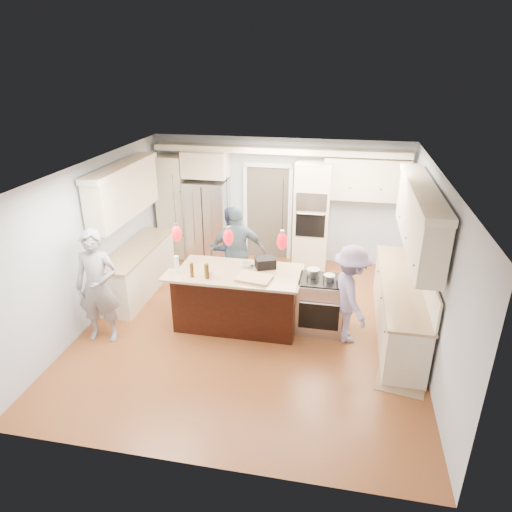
{
  "coord_description": "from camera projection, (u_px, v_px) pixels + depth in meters",
  "views": [
    {
      "loc": [
        1.36,
        -6.57,
        4.23
      ],
      "look_at": [
        0.0,
        0.35,
        1.15
      ],
      "focal_mm": 32.0,
      "sensor_mm": 36.0,
      "label": 1
    }
  ],
  "objects": [
    {
      "name": "floor_rug",
      "position": [
        401.0,
        374.0,
        6.63
      ],
      "size": [
        0.83,
        1.07,
        0.01
      ],
      "primitive_type": "cube",
      "rotation": [
        0.0,
        0.0,
        -0.18
      ],
      "color": "#816346",
      "rests_on": "ground"
    },
    {
      "name": "person_bar_end",
      "position": [
        98.0,
        287.0,
        7.13
      ],
      "size": [
        0.74,
        0.54,
        1.88
      ],
      "primitive_type": "imported",
      "rotation": [
        0.0,
        0.0,
        0.13
      ],
      "color": "gray",
      "rests_on": "ground"
    },
    {
      "name": "pot_small",
      "position": [
        329.0,
        277.0,
        7.36
      ],
      "size": [
        0.19,
        0.19,
        0.09
      ],
      "primitive_type": "cylinder",
      "color": "#B7B7BC",
      "rests_on": "island_range"
    },
    {
      "name": "beer_bottle_a",
      "position": [
        192.0,
        270.0,
        6.99
      ],
      "size": [
        0.06,
        0.06,
        0.24
      ],
      "primitive_type": "cylinder",
      "rotation": [
        0.0,
        0.0,
        -0.09
      ],
      "color": "#472B0C",
      "rests_on": "kitchen_island"
    },
    {
      "name": "person_range_side",
      "position": [
        350.0,
        294.0,
        7.16
      ],
      "size": [
        0.93,
        1.19,
        1.62
      ],
      "primitive_type": "imported",
      "rotation": [
        0.0,
        0.0,
        1.92
      ],
      "color": "#877AA5",
      "rests_on": "ground"
    },
    {
      "name": "ground_plane",
      "position": [
        252.0,
        325.0,
        7.85
      ],
      "size": [
        6.0,
        6.0,
        0.0
      ],
      "primitive_type": "plane",
      "color": "brown",
      "rests_on": "ground"
    },
    {
      "name": "room_shell",
      "position": [
        252.0,
        226.0,
        7.12
      ],
      "size": [
        5.54,
        6.04,
        2.72
      ],
      "color": "#B2BCC6",
      "rests_on": "ground"
    },
    {
      "name": "island_range",
      "position": [
        322.0,
        304.0,
        7.59
      ],
      "size": [
        0.82,
        0.71,
        0.92
      ],
      "color": "#B7B7BC",
      "rests_on": "ground"
    },
    {
      "name": "refrigerator",
      "position": [
        207.0,
        220.0,
        10.13
      ],
      "size": [
        0.9,
        0.7,
        1.8
      ],
      "primitive_type": "cube",
      "color": "#B7B7BC",
      "rests_on": "ground"
    },
    {
      "name": "beer_bottle_b",
      "position": [
        207.0,
        271.0,
        6.94
      ],
      "size": [
        0.08,
        0.08,
        0.24
      ],
      "primitive_type": "cylinder",
      "rotation": [
        0.0,
        0.0,
        -0.33
      ],
      "color": "#472B0C",
      "rests_on": "kitchen_island"
    },
    {
      "name": "kitchen_island",
      "position": [
        239.0,
        297.0,
        7.76
      ],
      "size": [
        2.1,
        1.46,
        1.12
      ],
      "color": "black",
      "rests_on": "ground"
    },
    {
      "name": "person_far_right",
      "position": [
        238.0,
        251.0,
        8.57
      ],
      "size": [
        1.1,
        0.66,
        1.76
      ],
      "primitive_type": "imported",
      "rotation": [
        0.0,
        0.0,
        3.37
      ],
      "color": "slate",
      "rests_on": "ground"
    },
    {
      "name": "drink_can",
      "position": [
        211.0,
        275.0,
        6.95
      ],
      "size": [
        0.08,
        0.08,
        0.11
      ],
      "primitive_type": "cylinder",
      "rotation": [
        0.0,
        0.0,
        0.43
      ],
      "color": "#B7B7BC",
      "rests_on": "kitchen_island"
    },
    {
      "name": "person_far_left",
      "position": [
        231.0,
        248.0,
        8.83
      ],
      "size": [
        1.01,
        0.93,
        1.67
      ],
      "primitive_type": "imported",
      "rotation": [
        0.0,
        0.0,
        3.6
      ],
      "color": "navy",
      "rests_on": "ground"
    },
    {
      "name": "pendant_lights",
      "position": [
        228.0,
        237.0,
        6.71
      ],
      "size": [
        1.75,
        0.15,
        1.03
      ],
      "color": "black",
      "rests_on": "ground"
    },
    {
      "name": "beer_bottle_c",
      "position": [
        206.0,
        271.0,
        6.99
      ],
      "size": [
        0.07,
        0.07,
        0.21
      ],
      "primitive_type": "cylinder",
      "rotation": [
        0.0,
        0.0,
        -0.44
      ],
      "color": "#472B0C",
      "rests_on": "kitchen_island"
    },
    {
      "name": "water_bottle",
      "position": [
        177.0,
        265.0,
        7.11
      ],
      "size": [
        0.08,
        0.08,
        0.29
      ],
      "primitive_type": "cylinder",
      "rotation": [
        0.0,
        0.0,
        0.26
      ],
      "color": "silver",
      "rests_on": "kitchen_island"
    },
    {
      "name": "oven_column",
      "position": [
        312.0,
        216.0,
        9.65
      ],
      "size": [
        0.72,
        0.69,
        2.3
      ],
      "color": "beige",
      "rests_on": "ground"
    },
    {
      "name": "cutting_board",
      "position": [
        254.0,
        278.0,
        6.95
      ],
      "size": [
        0.57,
        0.45,
        0.04
      ],
      "primitive_type": "cube",
      "rotation": [
        0.0,
        0.0,
        -0.18
      ],
      "color": "tan",
      "rests_on": "kitchen_island"
    },
    {
      "name": "pot_large",
      "position": [
        313.0,
        272.0,
        7.5
      ],
      "size": [
        0.21,
        0.21,
        0.12
      ],
      "primitive_type": "cylinder",
      "color": "#B7B7BC",
      "rests_on": "island_range"
    },
    {
      "name": "left_cabinets",
      "position": [
        133.0,
        241.0,
        8.57
      ],
      "size": [
        0.64,
        2.3,
        2.51
      ],
      "color": "beige",
      "rests_on": "ground"
    },
    {
      "name": "right_counter_run",
      "position": [
        406.0,
        274.0,
        7.26
      ],
      "size": [
        0.64,
        3.1,
        2.51
      ],
      "color": "beige",
      "rests_on": "ground"
    },
    {
      "name": "back_upper_cabinets",
      "position": [
        244.0,
        187.0,
        9.79
      ],
      "size": [
        5.3,
        0.61,
        2.54
      ],
      "color": "beige",
      "rests_on": "ground"
    }
  ]
}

